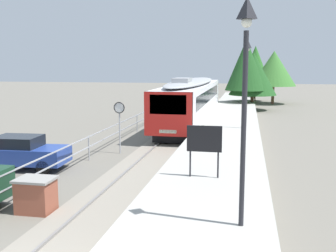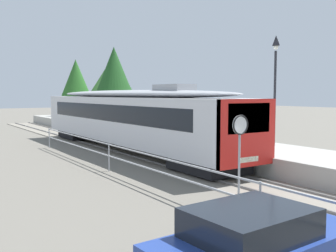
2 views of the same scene
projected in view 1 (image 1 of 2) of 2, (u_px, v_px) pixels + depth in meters
The scene contains 15 objects.
ground_plane at pixel (145, 130), 29.90m from camera, with size 160.00×160.00×0.00m, color #6B665B.
track_rails at pixel (185, 131), 29.32m from camera, with size 3.20×60.00×0.14m.
commuter_train at pixel (192, 98), 32.59m from camera, with size 2.82×20.16×3.74m.
station_platform at pixel (230, 126), 28.63m from camera, with size 3.90×60.00×0.90m, color #A8A59E.
platform_lamp_near_end at pixel (245, 70), 9.17m from camera, with size 0.34×0.34×5.35m.
platform_lamp_mid_platform at pixel (247, 67), 24.30m from camera, with size 0.34×0.34×5.35m.
platform_notice_board at pixel (204, 141), 13.74m from camera, with size 1.20×0.08×1.80m.
speed_limit_sign at pixel (119, 115), 21.51m from camera, with size 0.61×0.10×2.81m.
brick_utility_cabinet at pixel (36, 195), 13.05m from camera, with size 1.21×0.99×1.13m.
carpark_fence at pixel (89, 143), 20.12m from camera, with size 0.06×36.06×1.25m.
parked_hatchback_blue at pixel (22, 152), 18.47m from camera, with size 4.09×1.97×1.53m.
tree_behind_carpark at pixel (246, 65), 41.52m from camera, with size 4.23×4.23×7.43m.
tree_behind_station_far at pixel (253, 74), 42.39m from camera, with size 5.00×5.00×6.13m.
tree_distant_left at pixel (255, 66), 53.47m from camera, with size 4.27×4.27×7.32m.
tree_distant_centre at pixel (274, 68), 49.34m from camera, with size 5.48×5.48×6.51m.
Camera 1 is at (4.42, -6.63, 4.72)m, focal length 43.06 mm.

